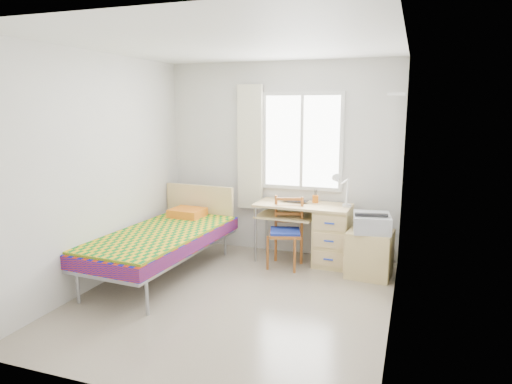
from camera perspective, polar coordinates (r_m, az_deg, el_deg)
floor at (r=4.98m, az=-2.85°, el=-13.17°), size 3.50×3.50×0.00m
ceiling at (r=4.59m, az=-3.17°, el=18.01°), size 3.50×3.50×0.00m
wall_back at (r=6.25m, az=3.10°, el=4.12°), size 3.20×0.00×3.20m
wall_left at (r=5.42m, az=-18.88°, el=2.55°), size 0.00×3.50×3.50m
wall_right at (r=4.27m, az=17.27°, el=0.59°), size 0.00×3.50×3.50m
window at (r=6.13m, az=5.77°, el=6.30°), size 1.10×0.04×1.30m
curtain at (r=6.30m, az=-0.76°, el=5.56°), size 0.35×0.05×1.70m
floating_shelf at (r=5.62m, az=17.20°, el=11.62°), size 0.20×0.32×0.03m
bed at (r=5.63m, az=-11.40°, el=-5.62°), size 1.14×2.22×0.94m
desk at (r=5.95m, az=8.90°, el=-5.01°), size 1.24×0.60×0.76m
chair at (r=5.79m, az=3.86°, el=-4.46°), size 0.48×0.48×0.89m
cabinet at (r=5.65m, az=13.99°, el=-7.50°), size 0.56×0.50×0.56m
printer at (r=5.56m, az=14.27°, el=-3.68°), size 0.49×0.54×0.21m
laptop at (r=5.99m, az=4.74°, el=-1.25°), size 0.36×0.25×0.03m
pen_cup at (r=6.03m, az=7.43°, el=-0.88°), size 0.09×0.09×0.10m
task_lamp at (r=5.70m, az=10.57°, el=0.68°), size 0.24×0.33×0.44m
book at (r=6.01m, az=4.36°, el=-3.05°), size 0.24×0.29×0.02m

